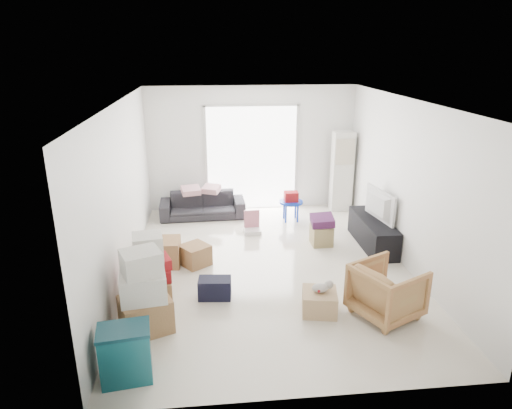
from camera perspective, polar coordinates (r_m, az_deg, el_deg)
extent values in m
cube|color=silver|center=(7.70, 1.62, -8.60)|extent=(4.50, 6.00, 0.24)
cube|color=white|center=(6.85, 1.86, 13.74)|extent=(4.50, 6.00, 0.24)
cube|color=white|center=(10.14, -0.62, 7.11)|extent=(4.50, 0.24, 2.70)
cube|color=white|center=(4.30, 7.34, -10.44)|extent=(4.50, 0.24, 2.70)
cube|color=white|center=(7.22, -17.25, 1.24)|extent=(0.24, 6.00, 2.70)
cube|color=white|center=(7.81, 19.26, 2.34)|extent=(0.24, 6.00, 2.70)
cube|color=white|center=(10.05, -0.54, 5.83)|extent=(2.00, 0.01, 2.30)
cube|color=silver|center=(10.00, -6.28, 5.65)|extent=(0.06, 0.04, 2.30)
cube|color=silver|center=(10.18, 5.10, 5.93)|extent=(0.06, 0.04, 2.30)
cube|color=silver|center=(9.84, -0.56, 12.35)|extent=(2.10, 0.04, 0.06)
cube|color=silver|center=(10.17, 10.68, 4.06)|extent=(0.45, 0.30, 1.75)
cube|color=black|center=(8.60, 14.40, -3.39)|extent=(0.46, 1.53, 0.51)
imported|color=black|center=(8.49, 14.57, -1.41)|extent=(0.70, 1.03, 0.12)
imported|color=#27262B|center=(9.77, -6.72, 0.41)|extent=(1.80, 0.57, 0.70)
cube|color=#BF8C95|center=(9.62, -8.19, 2.56)|extent=(0.39, 0.34, 0.11)
cube|color=#BF8C95|center=(9.67, -5.64, 2.83)|extent=(0.48, 0.44, 0.13)
imported|color=#A27D48|center=(6.43, 16.08, -10.05)|extent=(1.02, 1.04, 0.82)
cube|color=#13535B|center=(5.48, -15.82, -18.91)|extent=(0.58, 0.44, 0.30)
cube|color=#13535B|center=(5.31, -16.12, -16.35)|extent=(0.58, 0.44, 0.30)
cube|color=#0C333D|center=(5.21, -16.30, -14.83)|extent=(0.60, 0.46, 0.04)
cube|color=#9E7547|center=(6.15, -13.60, -13.21)|extent=(0.75, 0.70, 0.46)
cube|color=white|center=(5.95, -13.91, -9.90)|extent=(0.62, 0.53, 0.35)
cube|color=white|center=(5.80, -14.17, -7.05)|extent=(0.58, 0.55, 0.30)
cube|color=#9E7547|center=(6.72, -12.90, -10.54)|extent=(0.61, 0.61, 0.38)
cube|color=maroon|center=(6.60, -13.08, -8.48)|extent=(0.61, 0.45, 0.17)
cube|color=maroon|center=(6.52, -13.18, -7.23)|extent=(0.63, 0.52, 0.15)
cube|color=white|center=(6.42, -13.35, -5.20)|extent=(0.45, 0.44, 0.36)
cube|color=#9E7547|center=(7.80, -11.71, -5.87)|extent=(0.62, 0.52, 0.44)
cube|color=#9E7547|center=(7.72, -7.62, -6.27)|extent=(0.59, 0.59, 0.35)
cube|color=black|center=(6.74, -5.17, -10.38)|extent=(0.49, 0.32, 0.30)
cube|color=tan|center=(8.48, 8.18, -3.80)|extent=(0.38, 0.38, 0.37)
cube|color=#4C1E4B|center=(8.39, 8.26, -2.20)|extent=(0.44, 0.44, 0.14)
cylinder|color=#0B2CB0|center=(9.50, 4.39, 0.32)|extent=(0.50, 0.50, 0.04)
cylinder|color=#0B2CB0|center=(9.71, 4.96, -0.62)|extent=(0.04, 0.04, 0.39)
cylinder|color=#0B2CB0|center=(9.66, 3.51, -0.67)|extent=(0.04, 0.04, 0.39)
cylinder|color=#0B2CB0|center=(9.43, 3.75, -1.18)|extent=(0.04, 0.04, 0.39)
cylinder|color=#0B2CB0|center=(9.48, 5.23, -1.12)|extent=(0.04, 0.04, 0.39)
cube|color=maroon|center=(9.46, 4.41, 1.01)|extent=(0.28, 0.22, 0.20)
cube|color=silver|center=(8.94, -0.46, -3.36)|extent=(0.34, 0.30, 0.08)
cube|color=#C46980|center=(8.97, -0.54, -1.79)|extent=(0.31, 0.06, 0.35)
cube|color=tan|center=(6.45, 7.93, -11.95)|extent=(0.54, 0.54, 0.31)
ellipsoid|color=#B2ADA8|center=(6.34, 8.02, -10.28)|extent=(0.23, 0.16, 0.12)
cube|color=#AB1820|center=(6.34, 8.02, -10.25)|extent=(0.19, 0.18, 0.03)
sphere|color=#B2ADA8|center=(6.38, 9.13, -9.81)|extent=(0.12, 0.12, 0.12)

